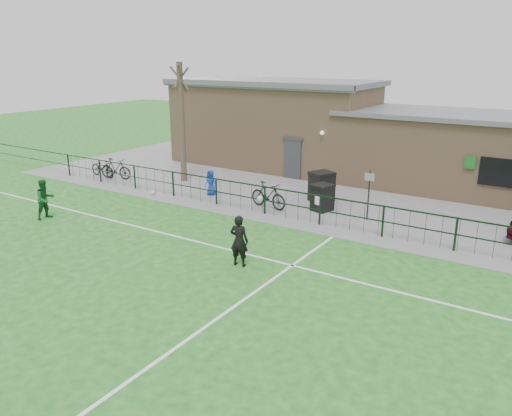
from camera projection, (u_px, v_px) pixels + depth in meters
The scene contains 18 objects.
ground at pixel (156, 300), 13.49m from camera, with size 90.00×90.00×0.00m, color #1C5E1B.
paving_strip at pixel (350, 190), 24.32m from camera, with size 34.00×13.00×0.02m, color slate.
pitch_line_touch at pixel (294, 222), 19.75m from camera, with size 28.00×0.10×0.01m, color white.
pitch_line_mid at pixel (240, 252), 16.70m from camera, with size 28.00×0.10×0.01m, color white.
pitch_line_perp at pixel (215, 320), 12.45m from camera, with size 0.10×16.00×0.01m, color white.
perimeter_fence at pixel (297, 206), 19.73m from camera, with size 28.00×0.10×1.20m, color black.
bare_tree at pixel (182, 123), 25.17m from camera, with size 0.30×0.30×6.00m, color #47372B.
wheelie_bin_left at pixel (322, 198), 20.96m from camera, with size 0.70×0.79×1.05m, color black.
wheelie_bin_right at pixel (322, 187), 22.31m from camera, with size 0.82×0.93×1.24m, color black.
sign_post at pixel (369, 196), 19.63m from camera, with size 0.06×0.06×2.00m, color black.
bicycle_a at pixel (103, 168), 26.75m from camera, with size 0.67×1.91×1.00m, color black.
bicycle_b at pixel (116, 169), 26.29m from camera, with size 0.51×1.82×1.09m, color black.
bicycle_d at pixel (268, 195), 21.28m from camera, with size 0.53×1.88×1.13m, color black.
spectator_child at pixel (211, 183), 23.25m from camera, with size 0.58×0.38×1.20m, color #1238AB.
goalkeeper_kick at pixel (240, 239), 15.51m from camera, with size 1.29×2.90×1.65m.
outfield_player at pixel (45, 199), 19.94m from camera, with size 0.78×0.61×1.61m, color #164E23.
ball_ground at pixel (153, 193), 23.43m from camera, with size 0.21×0.21×0.21m, color white.
clubhouse at pixel (359, 135), 26.53m from camera, with size 24.25×5.40×4.96m.
Camera 1 is at (8.85, -8.75, 6.37)m, focal length 35.00 mm.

